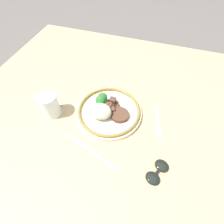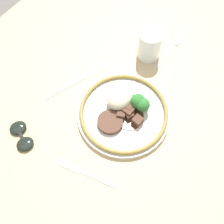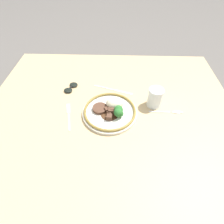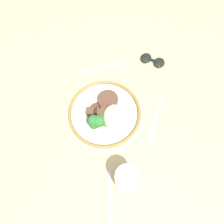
{
  "view_description": "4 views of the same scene",
  "coord_description": "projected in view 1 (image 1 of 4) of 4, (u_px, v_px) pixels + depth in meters",
  "views": [
    {
      "loc": [
        -0.14,
        0.43,
        0.61
      ],
      "look_at": [
        -0.02,
        0.04,
        0.08
      ],
      "focal_mm": 28.0,
      "sensor_mm": 36.0,
      "label": 1
    },
    {
      "loc": [
        -0.33,
        -0.19,
        0.84
      ],
      "look_at": [
        -0.03,
        0.04,
        0.08
      ],
      "focal_mm": 50.0,
      "sensor_mm": 36.0,
      "label": 2
    },
    {
      "loc": [
        0.03,
        -0.55,
        0.67
      ],
      "look_at": [
        0.01,
        0.0,
        0.07
      ],
      "focal_mm": 28.0,
      "sensor_mm": 36.0,
      "label": 3
    },
    {
      "loc": [
        0.29,
        0.04,
        0.74
      ],
      "look_at": [
        0.01,
        0.04,
        0.08
      ],
      "focal_mm": 35.0,
      "sensor_mm": 36.0,
      "label": 4
    }
  ],
  "objects": [
    {
      "name": "ground_plane",
      "position": [
        111.0,
        115.0,
        0.76
      ],
      "size": [
        8.0,
        8.0,
        0.0
      ],
      "primitive_type": "plane",
      "color": "#5B5651"
    },
    {
      "name": "dining_table",
      "position": [
        111.0,
        113.0,
        0.74
      ],
      "size": [
        1.26,
        1.14,
        0.04
      ],
      "color": "tan",
      "rests_on": "ground"
    },
    {
      "name": "plate",
      "position": [
        108.0,
        110.0,
        0.7
      ],
      "size": [
        0.26,
        0.26,
        0.07
      ],
      "color": "silver",
      "rests_on": "dining_table"
    },
    {
      "name": "juice_glass",
      "position": [
        50.0,
        106.0,
        0.68
      ],
      "size": [
        0.07,
        0.07,
        0.1
      ],
      "color": "#F4AD19",
      "rests_on": "dining_table"
    },
    {
      "name": "fork",
      "position": [
        158.0,
        124.0,
        0.69
      ],
      "size": [
        0.05,
        0.17,
        0.0
      ],
      "rotation": [
        0.0,
        0.0,
        1.81
      ],
      "color": "silver",
      "rests_on": "dining_table"
    },
    {
      "name": "knife",
      "position": [
        89.0,
        149.0,
        0.62
      ],
      "size": [
        0.22,
        0.08,
        0.0
      ],
      "rotation": [
        0.0,
        0.0,
        -0.32
      ],
      "color": "silver",
      "rests_on": "dining_table"
    },
    {
      "name": "spoon",
      "position": [
        41.0,
        99.0,
        0.76
      ],
      "size": [
        0.17,
        0.02,
        0.01
      ],
      "rotation": [
        0.0,
        0.0,
        0.0
      ],
      "color": "silver",
      "rests_on": "dining_table"
    },
    {
      "name": "sunglasses",
      "position": [
        157.0,
        172.0,
        0.56
      ],
      "size": [
        0.08,
        0.11,
        0.01
      ],
      "rotation": [
        0.0,
        0.0,
        -0.42
      ],
      "color": "black",
      "rests_on": "dining_table"
    }
  ]
}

